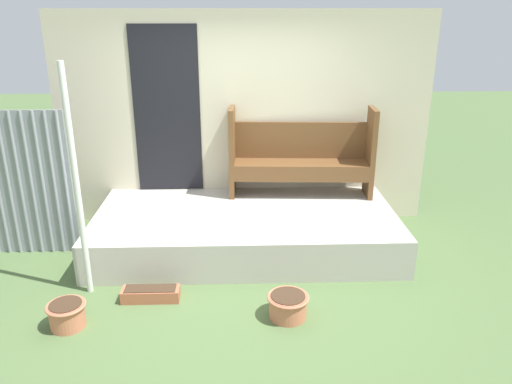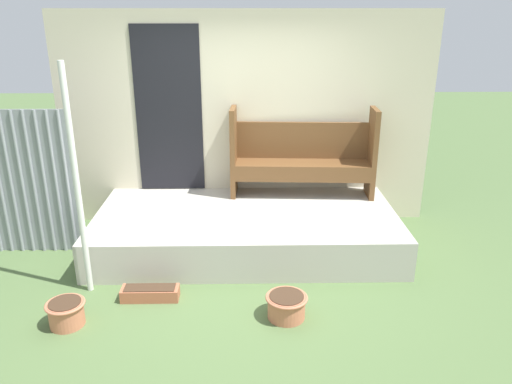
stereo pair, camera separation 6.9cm
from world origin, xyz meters
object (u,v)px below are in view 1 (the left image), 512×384
(flower_pot_middle, at_px, (288,305))
(planter_box_rect, at_px, (151,294))
(support_post, at_px, (77,185))
(bench, at_px, (301,153))
(flower_pot_left, at_px, (67,314))

(flower_pot_middle, xyz_separation_m, planter_box_rect, (-1.27, 0.32, -0.06))
(support_post, height_order, planter_box_rect, support_post)
(bench, distance_m, flower_pot_middle, 2.20)
(flower_pot_left, xyz_separation_m, flower_pot_middle, (1.92, 0.08, -0.00))
(flower_pot_left, bearing_deg, bench, 42.92)
(bench, relative_size, flower_pot_left, 5.13)
(flower_pot_left, xyz_separation_m, planter_box_rect, (0.65, 0.40, -0.06))
(planter_box_rect, bearing_deg, support_post, 163.92)
(support_post, relative_size, bench, 1.26)
(support_post, xyz_separation_m, planter_box_rect, (0.62, -0.18, -1.04))
(bench, relative_size, flower_pot_middle, 4.61)
(flower_pot_left, bearing_deg, planter_box_rect, 31.38)
(support_post, height_order, flower_pot_middle, support_post)
(planter_box_rect, bearing_deg, flower_pot_left, -148.62)
(support_post, height_order, flower_pot_left, support_post)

